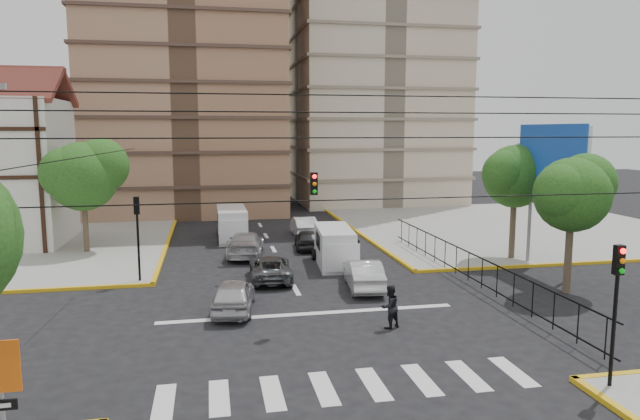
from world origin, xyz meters
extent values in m
plane|color=black|center=(0.00, 0.00, 0.00)|extent=(160.00, 160.00, 0.00)
cube|color=gray|center=(20.00, 20.00, 0.07)|extent=(26.00, 26.00, 0.15)
cube|color=silver|center=(0.00, -6.00, 0.01)|extent=(12.00, 2.40, 0.01)
cube|color=silver|center=(0.00, 1.20, 0.01)|extent=(13.00, 0.40, 0.01)
cylinder|color=slate|center=(14.50, 4.00, 2.15)|extent=(0.20, 0.20, 4.00)
cylinder|color=slate|center=(14.50, 8.00, 2.15)|extent=(0.20, 0.20, 4.00)
cube|color=silver|center=(14.50, 6.00, 6.15)|extent=(0.25, 6.00, 4.00)
cube|color=blue|center=(14.30, 6.00, 6.15)|extent=(0.08, 6.20, 4.20)
cylinder|color=#473828|center=(13.00, 2.00, 2.10)|extent=(0.36, 0.36, 4.20)
sphere|color=#1E4B15|center=(13.00, 2.00, 4.84)|extent=(3.60, 3.60, 3.60)
sphere|color=#1E4B15|center=(13.90, 2.30, 5.38)|extent=(2.88, 2.88, 2.88)
sphere|color=#1E4B15|center=(12.28, 1.70, 5.03)|extent=(2.70, 2.70, 2.70)
cylinder|color=#473828|center=(14.00, 9.00, 2.24)|extent=(0.36, 0.36, 4.48)
sphere|color=#1E4B15|center=(14.00, 9.00, 5.16)|extent=(3.80, 3.80, 3.80)
sphere|color=#1E4B15|center=(14.95, 9.30, 5.73)|extent=(3.04, 3.04, 3.04)
sphere|color=#1E4B15|center=(13.24, 8.70, 5.35)|extent=(2.85, 2.85, 2.85)
cylinder|color=#473828|center=(-12.00, 16.00, 2.10)|extent=(0.36, 0.36, 4.20)
sphere|color=#1E4B15|center=(-12.00, 16.00, 5.00)|extent=(4.40, 4.40, 4.40)
sphere|color=#1E4B15|center=(-10.90, 16.30, 5.67)|extent=(3.52, 3.52, 3.52)
sphere|color=#1E4B15|center=(-12.88, 15.70, 5.22)|extent=(3.30, 3.30, 3.30)
cylinder|color=black|center=(7.80, -7.80, 1.90)|extent=(0.12, 0.12, 3.50)
cube|color=black|center=(7.80, -7.80, 4.10)|extent=(0.28, 0.22, 0.90)
sphere|color=#FF0C0C|center=(7.80, -7.80, 4.40)|extent=(0.17, 0.17, 0.17)
cylinder|color=black|center=(-7.80, 7.80, 1.90)|extent=(0.12, 0.12, 3.50)
cube|color=black|center=(-7.80, 7.80, 4.10)|extent=(0.28, 0.22, 0.90)
sphere|color=#FF0C0C|center=(-7.80, 7.80, 4.40)|extent=(0.17, 0.17, 0.17)
cube|color=black|center=(0.00, 0.00, 5.80)|extent=(0.28, 0.22, 0.90)
cylinder|color=black|center=(0.00, -9.00, 6.25)|extent=(18.00, 0.03, 0.03)
cylinder|color=slate|center=(-8.80, -9.20, 1.75)|extent=(0.08, 0.08, 3.20)
cube|color=black|center=(-8.80, -9.25, 1.85)|extent=(0.65, 0.05, 0.25)
cube|color=silver|center=(3.04, 9.83, 1.11)|extent=(2.37, 5.00, 2.23)
cube|color=silver|center=(3.04, 7.89, 0.97)|extent=(1.94, 1.33, 1.55)
cube|color=black|center=(3.04, 7.55, 1.50)|extent=(1.79, 0.26, 0.87)
cylinder|color=black|center=(2.12, 8.28, 0.34)|extent=(0.25, 0.68, 0.68)
cylinder|color=black|center=(3.96, 8.28, 0.34)|extent=(0.25, 0.68, 0.68)
cylinder|color=black|center=(2.12, 11.38, 0.34)|extent=(0.25, 0.68, 0.68)
cylinder|color=black|center=(3.96, 11.38, 0.34)|extent=(0.25, 0.68, 0.68)
cube|color=silver|center=(-2.57, 18.98, 1.16)|extent=(2.04, 5.04, 2.31)
cube|color=silver|center=(-2.57, 16.97, 1.01)|extent=(1.92, 1.22, 1.61)
cube|color=black|center=(-2.57, 16.61, 1.56)|extent=(1.86, 0.11, 0.91)
cylinder|color=black|center=(-3.53, 17.37, 0.35)|extent=(0.25, 0.70, 0.70)
cylinder|color=black|center=(-1.62, 17.37, 0.35)|extent=(0.25, 0.70, 0.70)
cylinder|color=black|center=(-3.53, 20.59, 0.35)|extent=(0.25, 0.70, 0.70)
cylinder|color=black|center=(-1.62, 20.59, 0.35)|extent=(0.25, 0.70, 0.70)
imported|color=#BCBBC0|center=(-3.20, 2.23, 0.74)|extent=(2.29, 4.51, 1.47)
imported|color=silver|center=(3.39, 4.64, 0.75)|extent=(2.09, 4.69, 1.50)
imported|color=#4E5155|center=(-1.04, 7.22, 0.65)|extent=(2.42, 4.78, 1.30)
imported|color=#B0B0B5|center=(-1.95, 13.31, 0.77)|extent=(2.84, 5.55, 1.54)
imported|color=#232426|center=(2.24, 14.69, 0.66)|extent=(1.95, 4.01, 1.32)
imported|color=white|center=(2.79, 19.39, 0.75)|extent=(1.62, 4.55, 1.50)
imported|color=black|center=(2.88, -1.17, 0.88)|extent=(1.06, 0.96, 1.76)
camera|label=1|loc=(-4.13, -22.36, 7.94)|focal=32.00mm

